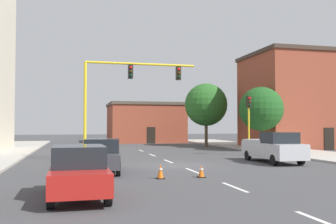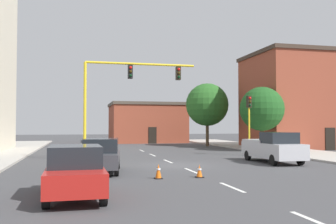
{
  "view_description": "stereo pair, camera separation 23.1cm",
  "coord_description": "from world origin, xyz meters",
  "px_view_note": "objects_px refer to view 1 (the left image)",
  "views": [
    {
      "loc": [
        -6.06,
        -22.38,
        2.43
      ],
      "look_at": [
        0.65,
        5.25,
        3.43
      ],
      "focal_mm": 40.46,
      "sensor_mm": 36.0,
      "label": 1
    },
    {
      "loc": [
        -5.84,
        -22.44,
        2.43
      ],
      "look_at": [
        0.65,
        5.25,
        3.43
      ],
      "focal_mm": 40.46,
      "sensor_mm": 36.0,
      "label": 2
    }
  ],
  "objects_px": {
    "traffic_light_pole_right": "(249,112)",
    "tree_right_mid": "(261,109)",
    "sedan_red_mid_left": "(79,171)",
    "traffic_cone_roadside_a": "(160,171)",
    "traffic_signal_gantry": "(101,128)",
    "sedan_dark_gray_near_left": "(102,155)",
    "pickup_truck_silver": "(273,148)",
    "tree_right_far": "(206,105)",
    "traffic_cone_roadside_b": "(201,171)"
  },
  "relations": [
    {
      "from": "tree_right_far",
      "to": "tree_right_mid",
      "type": "bearing_deg",
      "value": -75.79
    },
    {
      "from": "traffic_light_pole_right",
      "to": "tree_right_mid",
      "type": "bearing_deg",
      "value": 52.94
    },
    {
      "from": "tree_right_mid",
      "to": "sedan_dark_gray_near_left",
      "type": "distance_m",
      "value": 20.44
    },
    {
      "from": "traffic_signal_gantry",
      "to": "traffic_cone_roadside_b",
      "type": "xyz_separation_m",
      "value": [
        4.02,
        -9.41,
        -1.92
      ]
    },
    {
      "from": "tree_right_mid",
      "to": "sedan_dark_gray_near_left",
      "type": "relative_size",
      "value": 1.3
    },
    {
      "from": "sedan_dark_gray_near_left",
      "to": "traffic_signal_gantry",
      "type": "bearing_deg",
      "value": 87.1
    },
    {
      "from": "sedan_dark_gray_near_left",
      "to": "sedan_red_mid_left",
      "type": "relative_size",
      "value": 1.03
    },
    {
      "from": "tree_right_far",
      "to": "sedan_dark_gray_near_left",
      "type": "height_order",
      "value": "tree_right_far"
    },
    {
      "from": "traffic_light_pole_right",
      "to": "pickup_truck_silver",
      "type": "height_order",
      "value": "traffic_light_pole_right"
    },
    {
      "from": "traffic_cone_roadside_b",
      "to": "sedan_dark_gray_near_left",
      "type": "bearing_deg",
      "value": 145.21
    },
    {
      "from": "sedan_dark_gray_near_left",
      "to": "sedan_red_mid_left",
      "type": "bearing_deg",
      "value": -100.5
    },
    {
      "from": "traffic_signal_gantry",
      "to": "traffic_cone_roadside_a",
      "type": "bearing_deg",
      "value": -77.46
    },
    {
      "from": "traffic_signal_gantry",
      "to": "traffic_cone_roadside_b",
      "type": "distance_m",
      "value": 10.41
    },
    {
      "from": "tree_right_far",
      "to": "pickup_truck_silver",
      "type": "relative_size",
      "value": 1.35
    },
    {
      "from": "traffic_light_pole_right",
      "to": "tree_right_mid",
      "type": "height_order",
      "value": "tree_right_mid"
    },
    {
      "from": "traffic_cone_roadside_b",
      "to": "tree_right_far",
      "type": "bearing_deg",
      "value": 70.06
    },
    {
      "from": "tree_right_far",
      "to": "sedan_red_mid_left",
      "type": "height_order",
      "value": "tree_right_far"
    },
    {
      "from": "traffic_signal_gantry",
      "to": "traffic_cone_roadside_a",
      "type": "distance_m",
      "value": 9.78
    },
    {
      "from": "tree_right_mid",
      "to": "sedan_red_mid_left",
      "type": "bearing_deg",
      "value": -130.93
    },
    {
      "from": "tree_right_far",
      "to": "pickup_truck_silver",
      "type": "xyz_separation_m",
      "value": [
        -2.19,
        -19.26,
        -3.85
      ]
    },
    {
      "from": "sedan_dark_gray_near_left",
      "to": "traffic_light_pole_right",
      "type": "bearing_deg",
      "value": 33.89
    },
    {
      "from": "sedan_dark_gray_near_left",
      "to": "traffic_cone_roadside_b",
      "type": "relative_size",
      "value": 7.81
    },
    {
      "from": "traffic_light_pole_right",
      "to": "tree_right_mid",
      "type": "xyz_separation_m",
      "value": [
        3.48,
        4.61,
        0.44
      ]
    },
    {
      "from": "traffic_signal_gantry",
      "to": "traffic_light_pole_right",
      "type": "height_order",
      "value": "traffic_signal_gantry"
    },
    {
      "from": "sedan_dark_gray_near_left",
      "to": "tree_right_mid",
      "type": "bearing_deg",
      "value": 39.24
    },
    {
      "from": "tree_right_far",
      "to": "sedan_dark_gray_near_left",
      "type": "relative_size",
      "value": 1.56
    },
    {
      "from": "traffic_signal_gantry",
      "to": "tree_right_far",
      "type": "relative_size",
      "value": 1.18
    },
    {
      "from": "pickup_truck_silver",
      "to": "tree_right_far",
      "type": "bearing_deg",
      "value": 83.52
    },
    {
      "from": "pickup_truck_silver",
      "to": "traffic_cone_roadside_a",
      "type": "relative_size",
      "value": 7.93
    },
    {
      "from": "traffic_cone_roadside_a",
      "to": "tree_right_mid",
      "type": "bearing_deg",
      "value": 49.96
    },
    {
      "from": "traffic_light_pole_right",
      "to": "tree_right_far",
      "type": "bearing_deg",
      "value": 85.02
    },
    {
      "from": "tree_right_far",
      "to": "traffic_light_pole_right",
      "type": "bearing_deg",
      "value": -94.98
    },
    {
      "from": "tree_right_mid",
      "to": "traffic_cone_roadside_b",
      "type": "bearing_deg",
      "value": -125.57
    },
    {
      "from": "traffic_signal_gantry",
      "to": "sedan_red_mid_left",
      "type": "relative_size",
      "value": 1.9
    },
    {
      "from": "tree_right_far",
      "to": "pickup_truck_silver",
      "type": "height_order",
      "value": "tree_right_far"
    },
    {
      "from": "traffic_cone_roadside_a",
      "to": "traffic_cone_roadside_b",
      "type": "xyz_separation_m",
      "value": [
        1.94,
        -0.04,
        -0.04
      ]
    },
    {
      "from": "traffic_light_pole_right",
      "to": "sedan_dark_gray_near_left",
      "type": "relative_size",
      "value": 1.02
    },
    {
      "from": "pickup_truck_silver",
      "to": "sedan_dark_gray_near_left",
      "type": "bearing_deg",
      "value": -167.03
    },
    {
      "from": "tree_right_far",
      "to": "tree_right_mid",
      "type": "distance_m",
      "value": 9.37
    },
    {
      "from": "traffic_light_pole_right",
      "to": "traffic_cone_roadside_a",
      "type": "relative_size",
      "value": 7.01
    },
    {
      "from": "tree_right_mid",
      "to": "sedan_red_mid_left",
      "type": "relative_size",
      "value": 1.34
    },
    {
      "from": "tree_right_mid",
      "to": "traffic_cone_roadside_b",
      "type": "relative_size",
      "value": 10.12
    },
    {
      "from": "traffic_signal_gantry",
      "to": "tree_right_mid",
      "type": "bearing_deg",
      "value": 22.66
    },
    {
      "from": "traffic_cone_roadside_b",
      "to": "tree_right_mid",
      "type": "bearing_deg",
      "value": 54.43
    },
    {
      "from": "pickup_truck_silver",
      "to": "sedan_red_mid_left",
      "type": "relative_size",
      "value": 1.2
    },
    {
      "from": "pickup_truck_silver",
      "to": "traffic_light_pole_right",
      "type": "bearing_deg",
      "value": 79.9
    },
    {
      "from": "sedan_red_mid_left",
      "to": "traffic_cone_roadside_a",
      "type": "distance_m",
      "value": 5.24
    },
    {
      "from": "tree_right_mid",
      "to": "traffic_cone_roadside_a",
      "type": "relative_size",
      "value": 8.87
    },
    {
      "from": "traffic_signal_gantry",
      "to": "traffic_light_pole_right",
      "type": "relative_size",
      "value": 1.8
    },
    {
      "from": "pickup_truck_silver",
      "to": "traffic_cone_roadside_a",
      "type": "bearing_deg",
      "value": -147.65
    }
  ]
}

